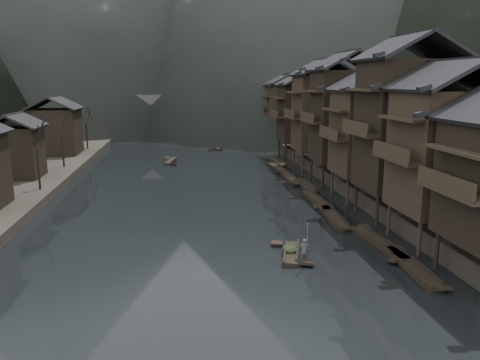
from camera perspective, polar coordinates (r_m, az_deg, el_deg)
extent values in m
plane|color=black|center=(34.23, -3.74, -8.42)|extent=(300.00, 300.00, 0.00)
cube|color=#2D2823|center=(81.69, 19.60, 3.55)|extent=(40.00, 200.00, 1.80)
cylinder|color=black|center=(32.74, 22.86, -7.93)|extent=(0.30, 0.30, 2.90)
cylinder|color=black|center=(34.18, 26.88, -7.47)|extent=(0.30, 0.30, 2.90)
cube|color=#2D2219|center=(29.11, 24.38, -1.30)|extent=(1.20, 5.70, 0.25)
cylinder|color=#2D2219|center=(34.54, 21.04, -6.75)|extent=(0.30, 0.30, 2.90)
cylinder|color=#2D2219|center=(38.61, 17.69, -4.56)|extent=(0.30, 0.30, 2.90)
cylinder|color=#2D2219|center=(35.90, 24.93, -6.38)|extent=(0.30, 0.30, 2.90)
cylinder|color=#2D2219|center=(39.84, 21.29, -4.32)|extent=(0.30, 0.30, 2.90)
cube|color=#2D2219|center=(36.85, 24.19, 3.14)|extent=(7.00, 6.00, 8.65)
cube|color=#2D2219|center=(34.99, 18.53, 2.44)|extent=(1.20, 5.70, 0.25)
cylinder|color=black|center=(40.53, 16.39, -3.70)|extent=(0.30, 0.30, 2.90)
cylinder|color=black|center=(44.81, 13.95, -2.08)|extent=(0.30, 0.30, 2.90)
cylinder|color=black|center=(41.70, 19.86, -3.50)|extent=(0.30, 0.30, 2.90)
cylinder|color=black|center=(45.87, 17.15, -1.94)|extent=(0.30, 0.30, 2.90)
cube|color=black|center=(42.79, 19.47, 6.19)|extent=(7.00, 6.00, 11.01)
cube|color=#2D2219|center=(41.20, 14.42, 5.53)|extent=(1.20, 5.70, 0.25)
cylinder|color=#2D2219|center=(46.80, 12.98, -1.44)|extent=(0.30, 0.30, 2.90)
cylinder|color=#2D2219|center=(51.21, 11.14, -0.21)|extent=(0.30, 0.30, 2.90)
cylinder|color=#2D2219|center=(47.82, 16.08, -1.32)|extent=(0.30, 0.30, 2.90)
cylinder|color=#2D2219|center=(52.14, 14.01, -0.12)|extent=(0.30, 0.30, 2.90)
cube|color=#2D2219|center=(49.24, 15.72, 5.54)|extent=(7.00, 6.00, 8.34)
cube|color=#2D2219|center=(47.86, 11.26, 5.08)|extent=(1.20, 5.70, 0.25)
cylinder|color=black|center=(54.19, 10.08, 0.50)|extent=(0.30, 0.30, 2.90)
cylinder|color=black|center=(58.70, 8.69, 1.43)|extent=(0.30, 0.30, 2.90)
cylinder|color=black|center=(55.07, 12.81, 0.57)|extent=(0.30, 0.30, 2.90)
cylinder|color=black|center=(59.51, 11.23, 1.48)|extent=(0.30, 0.30, 2.90)
cube|color=black|center=(56.56, 12.62, 7.56)|extent=(7.00, 6.00, 10.46)
cube|color=#2D2219|center=(55.37, 8.67, 7.08)|extent=(1.20, 5.70, 0.25)
cylinder|color=#2D2219|center=(62.68, 7.64, 2.13)|extent=(0.30, 0.30, 2.90)
cylinder|color=#2D2219|center=(67.26, 6.59, 2.83)|extent=(0.30, 0.30, 2.90)
cylinder|color=#2D2219|center=(63.44, 10.04, 2.17)|extent=(0.30, 0.30, 2.90)
cylinder|color=#2D2219|center=(67.98, 8.84, 2.86)|extent=(0.30, 0.30, 2.90)
cube|color=#2D2219|center=(65.09, 9.91, 8.02)|extent=(7.00, 6.00, 10.02)
cube|color=#2D2219|center=(64.05, 6.44, 7.61)|extent=(1.20, 5.70, 0.25)
cylinder|color=black|center=(72.26, 5.60, 3.49)|extent=(0.30, 0.30, 2.90)
cylinder|color=black|center=(76.90, 4.80, 4.01)|extent=(0.30, 0.30, 2.90)
cylinder|color=black|center=(72.92, 7.71, 3.51)|extent=(0.30, 0.30, 2.90)
cylinder|color=black|center=(77.52, 6.79, 4.04)|extent=(0.30, 0.30, 2.90)
cube|color=black|center=(74.72, 7.61, 8.04)|extent=(7.00, 6.00, 8.62)
cube|color=#2D2219|center=(73.82, 4.57, 7.73)|extent=(1.20, 5.70, 0.25)
cylinder|color=#2D2219|center=(83.88, 3.77, 4.70)|extent=(0.30, 0.30, 2.90)
cylinder|color=#2D2219|center=(88.56, 3.17, 5.09)|extent=(0.30, 0.30, 2.90)
cylinder|color=#2D2219|center=(84.46, 5.60, 4.71)|extent=(0.30, 0.30, 2.90)
cylinder|color=#2D2219|center=(89.10, 4.91, 5.11)|extent=(0.30, 0.30, 2.90)
cube|color=#2D2219|center=(86.35, 5.55, 8.55)|extent=(7.00, 6.00, 8.42)
cube|color=#2D2219|center=(85.58, 2.90, 8.27)|extent=(1.20, 5.70, 0.25)
cube|color=black|center=(59.54, -25.54, 3.27)|extent=(5.00, 5.00, 5.80)
cube|color=black|center=(76.67, -21.48, 5.69)|extent=(6.50, 6.50, 6.80)
cylinder|color=black|center=(52.18, -24.07, 1.48)|extent=(0.24, 0.24, 4.28)
cylinder|color=black|center=(64.81, -20.80, 3.47)|extent=(0.24, 0.24, 3.99)
cylinder|color=black|center=(80.89, -18.17, 5.33)|extent=(0.24, 0.24, 4.35)
cube|color=black|center=(32.74, 20.02, -9.84)|extent=(1.51, 7.11, 0.30)
cube|color=black|center=(32.68, 20.04, -9.55)|extent=(1.56, 6.97, 0.10)
cube|color=black|center=(35.44, 17.25, -7.73)|extent=(0.98, 0.92, 0.35)
cube|color=black|center=(30.08, 23.37, -11.80)|extent=(0.98, 0.92, 0.35)
cube|color=black|center=(36.39, 16.51, -7.40)|extent=(1.80, 7.46, 0.30)
cube|color=black|center=(36.34, 16.53, -7.13)|extent=(1.84, 7.31, 0.10)
cube|color=black|center=(39.55, 14.92, -5.53)|extent=(1.02, 0.99, 0.36)
cube|color=black|center=(33.22, 18.45, -9.16)|extent=(1.02, 0.99, 0.36)
cube|color=black|center=(42.09, 11.20, -4.48)|extent=(1.58, 7.24, 0.30)
cube|color=black|center=(42.04, 11.21, -4.25)|extent=(1.62, 7.10, 0.10)
cube|color=black|center=(45.14, 9.55, -3.11)|extent=(0.99, 0.94, 0.36)
cube|color=black|center=(39.03, 13.12, -5.67)|extent=(0.99, 0.94, 0.36)
cube|color=black|center=(47.25, 9.36, -2.60)|extent=(1.29, 7.18, 0.30)
cube|color=black|center=(47.20, 9.37, -2.39)|extent=(1.35, 7.03, 0.10)
cube|color=black|center=(50.43, 8.36, -1.47)|extent=(0.96, 0.90, 0.35)
cube|color=black|center=(44.02, 10.53, -3.54)|extent=(0.96, 0.90, 0.35)
cube|color=black|center=(54.01, 8.00, -0.72)|extent=(1.37, 6.27, 0.30)
cube|color=black|center=(53.97, 8.00, -0.53)|extent=(1.42, 6.15, 0.10)
cube|color=black|center=(56.76, 7.08, 0.08)|extent=(0.97, 0.81, 0.33)
cube|color=black|center=(51.21, 9.02, -1.29)|extent=(0.97, 0.81, 0.33)
cube|color=black|center=(57.95, 6.06, 0.20)|extent=(1.23, 7.70, 0.30)
cube|color=black|center=(57.91, 6.06, 0.38)|extent=(1.28, 7.55, 0.10)
cube|color=black|center=(61.43, 5.21, 1.03)|extent=(0.95, 0.96, 0.37)
cube|color=black|center=(54.43, 7.02, -0.44)|extent=(0.95, 0.96, 0.37)
cube|color=black|center=(64.76, 4.46, 1.48)|extent=(1.38, 6.80, 0.30)
cube|color=black|center=(64.72, 4.46, 1.64)|extent=(1.43, 6.67, 0.10)
cube|color=black|center=(67.88, 4.01, 2.10)|extent=(0.97, 0.87, 0.34)
cube|color=black|center=(61.59, 4.95, 1.06)|extent=(0.97, 0.87, 0.34)
cube|color=black|center=(69.46, 4.47, 2.20)|extent=(1.61, 7.68, 0.30)
cube|color=black|center=(69.43, 4.47, 2.35)|extent=(1.65, 7.54, 0.10)
cube|color=black|center=(73.02, 4.07, 2.80)|extent=(1.00, 0.99, 0.37)
cube|color=black|center=(65.87, 4.91, 1.78)|extent=(1.00, 0.99, 0.37)
cube|color=black|center=(70.73, -8.44, 2.28)|extent=(1.95, 5.52, 0.30)
cube|color=black|center=(70.70, -8.45, 2.43)|extent=(1.98, 5.42, 0.10)
cube|color=black|center=(73.24, -8.78, 2.72)|extent=(0.96, 0.82, 0.31)
cube|color=black|center=(68.17, -8.09, 2.05)|extent=(0.96, 0.82, 0.31)
cube|color=black|center=(83.81, -3.18, 3.90)|extent=(2.58, 4.87, 0.30)
cube|color=black|center=(83.79, -3.18, 4.03)|extent=(2.60, 4.80, 0.10)
cube|color=black|center=(86.00, -2.77, 4.21)|extent=(1.00, 0.86, 0.30)
cube|color=black|center=(81.59, -3.62, 3.78)|extent=(1.00, 0.86, 0.30)
cube|color=black|center=(94.19, -3.20, 4.80)|extent=(3.72, 4.78, 0.30)
cube|color=black|center=(94.17, -3.20, 4.91)|extent=(3.71, 4.72, 0.10)
cube|color=black|center=(96.09, -4.12, 5.01)|extent=(1.06, 1.01, 0.30)
cube|color=black|center=(92.29, -2.24, 4.75)|extent=(1.06, 1.01, 0.30)
cube|color=#4C4C4F|center=(104.15, -6.41, 9.32)|extent=(40.00, 6.00, 1.60)
cube|color=#4C4C4F|center=(101.41, -6.40, 9.99)|extent=(40.00, 0.50, 1.00)
cube|color=#4C4C4F|center=(106.80, -6.46, 10.09)|extent=(40.00, 0.50, 1.00)
cube|color=#4C4C4F|center=(105.09, -14.07, 6.88)|extent=(3.20, 6.00, 6.40)
cube|color=#4C4C4F|center=(104.43, -8.85, 7.06)|extent=(3.20, 6.00, 6.40)
cube|color=#4C4C4F|center=(104.59, -3.87, 7.19)|extent=(3.20, 6.00, 6.40)
cube|color=#4C4C4F|center=(105.60, 1.32, 7.26)|extent=(3.20, 6.00, 6.40)
cube|color=black|center=(33.07, 6.26, -8.94)|extent=(2.13, 4.50, 0.30)
cube|color=black|center=(33.01, 6.27, -8.64)|extent=(2.16, 4.42, 0.10)
cube|color=black|center=(34.76, 4.54, -7.60)|extent=(0.93, 0.76, 0.29)
cube|color=black|center=(31.34, 8.20, -9.93)|extent=(0.93, 0.76, 0.29)
ellipsoid|color=black|center=(33.04, 6.10, -7.84)|extent=(1.05, 1.38, 0.63)
imported|color=#4E4E50|center=(31.35, 7.83, -8.08)|extent=(0.63, 0.47, 1.58)
cylinder|color=#8C7A51|center=(30.59, 8.33, -3.33)|extent=(0.78, 2.30, 3.79)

